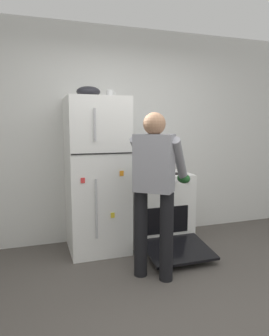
{
  "coord_description": "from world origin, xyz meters",
  "views": [
    {
      "loc": [
        -1.07,
        -1.96,
        1.48
      ],
      "look_at": [
        0.03,
        1.32,
        1.0
      ],
      "focal_mm": 32.92,
      "sensor_mm": 36.0,
      "label": 1
    }
  ],
  "objects_px": {
    "red_pot": "(147,170)",
    "pepper_mill": "(172,163)",
    "stove_range": "(157,208)",
    "person_cook": "(155,181)",
    "mixing_bowl": "(88,92)",
    "refrigerator": "(97,175)",
    "coffee_mug": "(110,94)"
  },
  "relations": [
    {
      "from": "red_pot",
      "to": "pepper_mill",
      "type": "distance_m",
      "value": 0.52
    },
    {
      "from": "stove_range",
      "to": "person_cook",
      "type": "bearing_deg",
      "value": -114.4
    },
    {
      "from": "mixing_bowl",
      "to": "red_pot",
      "type": "bearing_deg",
      "value": -4.15
    },
    {
      "from": "stove_range",
      "to": "pepper_mill",
      "type": "height_order",
      "value": "pepper_mill"
    },
    {
      "from": "stove_range",
      "to": "mixing_bowl",
      "type": "distance_m",
      "value": 1.65
    },
    {
      "from": "person_cook",
      "to": "red_pot",
      "type": "bearing_deg",
      "value": 74.72
    },
    {
      "from": "refrigerator",
      "to": "mixing_bowl",
      "type": "relative_size",
      "value": 6.68
    },
    {
      "from": "stove_range",
      "to": "mixing_bowl",
      "type": "height_order",
      "value": "mixing_bowl"
    },
    {
      "from": "coffee_mug",
      "to": "pepper_mill",
      "type": "height_order",
      "value": "coffee_mug"
    },
    {
      "from": "stove_range",
      "to": "pepper_mill",
      "type": "xyz_separation_m",
      "value": [
        0.3,
        0.22,
        0.55
      ]
    },
    {
      "from": "person_cook",
      "to": "stove_range",
      "type": "bearing_deg",
      "value": 65.6
    },
    {
      "from": "mixing_bowl",
      "to": "refrigerator",
      "type": "bearing_deg",
      "value": -0.22
    },
    {
      "from": "stove_range",
      "to": "coffee_mug",
      "type": "bearing_deg",
      "value": 173.42
    },
    {
      "from": "red_pot",
      "to": "mixing_bowl",
      "type": "xyz_separation_m",
      "value": [
        -0.69,
        0.05,
        0.91
      ]
    },
    {
      "from": "stove_range",
      "to": "red_pot",
      "type": "height_order",
      "value": "red_pot"
    },
    {
      "from": "red_pot",
      "to": "coffee_mug",
      "type": "xyz_separation_m",
      "value": [
        -0.43,
        0.1,
        0.9
      ]
    },
    {
      "from": "refrigerator",
      "to": "red_pot",
      "type": "xyz_separation_m",
      "value": [
        0.61,
        -0.05,
        0.05
      ]
    },
    {
      "from": "coffee_mug",
      "to": "pepper_mill",
      "type": "xyz_separation_m",
      "value": [
        0.89,
        0.15,
        -0.86
      ]
    },
    {
      "from": "stove_range",
      "to": "pepper_mill",
      "type": "bearing_deg",
      "value": 35.96
    },
    {
      "from": "stove_range",
      "to": "mixing_bowl",
      "type": "bearing_deg",
      "value": 178.81
    },
    {
      "from": "pepper_mill",
      "to": "stove_range",
      "type": "bearing_deg",
      "value": -144.04
    },
    {
      "from": "pepper_mill",
      "to": "mixing_bowl",
      "type": "xyz_separation_m",
      "value": [
        -1.15,
        -0.2,
        0.87
      ]
    },
    {
      "from": "person_cook",
      "to": "pepper_mill",
      "type": "relative_size",
      "value": 9.08
    },
    {
      "from": "refrigerator",
      "to": "stove_range",
      "type": "xyz_separation_m",
      "value": [
        0.77,
        -0.02,
        -0.46
      ]
    },
    {
      "from": "refrigerator",
      "to": "coffee_mug",
      "type": "relative_size",
      "value": 16.01
    },
    {
      "from": "person_cook",
      "to": "coffee_mug",
      "type": "relative_size",
      "value": 14.28
    },
    {
      "from": "pepper_mill",
      "to": "mixing_bowl",
      "type": "height_order",
      "value": "mixing_bowl"
    },
    {
      "from": "coffee_mug",
      "to": "pepper_mill",
      "type": "distance_m",
      "value": 1.24
    },
    {
      "from": "coffee_mug",
      "to": "pepper_mill",
      "type": "relative_size",
      "value": 0.64
    },
    {
      "from": "coffee_mug",
      "to": "mixing_bowl",
      "type": "height_order",
      "value": "mixing_bowl"
    },
    {
      "from": "red_pot",
      "to": "pepper_mill",
      "type": "height_order",
      "value": "pepper_mill"
    },
    {
      "from": "refrigerator",
      "to": "stove_range",
      "type": "distance_m",
      "value": 0.9
    }
  ]
}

